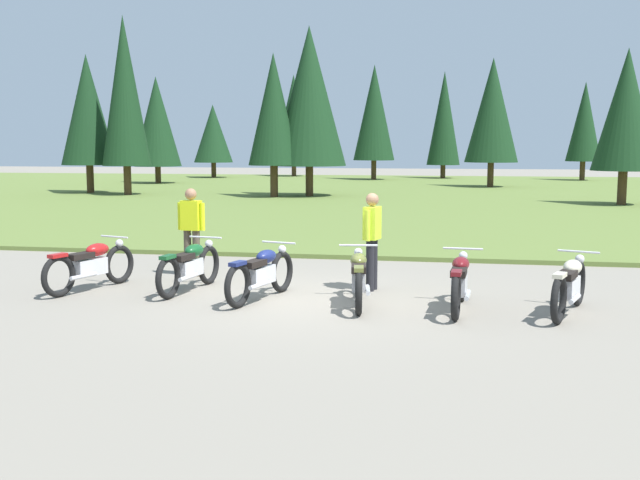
{
  "coord_description": "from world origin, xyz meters",
  "views": [
    {
      "loc": [
        2.23,
        -11.56,
        2.47
      ],
      "look_at": [
        0.0,
        0.6,
        0.9
      ],
      "focal_mm": 41.89,
      "sensor_mm": 36.0,
      "label": 1
    }
  ],
  "objects_px": {
    "motorcycle_british_green": "(190,266)",
    "motorcycle_olive": "(359,277)",
    "rider_checking_bike": "(372,235)",
    "motorcycle_navy": "(261,273)",
    "motorcycle_maroon": "(460,282)",
    "rider_near_row_end": "(191,226)",
    "motorcycle_cream": "(570,285)",
    "motorcycle_red": "(91,265)"
  },
  "relations": [
    {
      "from": "motorcycle_british_green",
      "to": "motorcycle_maroon",
      "type": "bearing_deg",
      "value": -8.61
    },
    {
      "from": "motorcycle_british_green",
      "to": "motorcycle_maroon",
      "type": "relative_size",
      "value": 0.99
    },
    {
      "from": "motorcycle_maroon",
      "to": "motorcycle_olive",
      "type": "bearing_deg",
      "value": 176.39
    },
    {
      "from": "motorcycle_british_green",
      "to": "motorcycle_cream",
      "type": "xyz_separation_m",
      "value": [
        6.1,
        -0.67,
        0.0
      ]
    },
    {
      "from": "motorcycle_cream",
      "to": "rider_checking_bike",
      "type": "distance_m",
      "value": 3.37
    },
    {
      "from": "motorcycle_red",
      "to": "motorcycle_british_green",
      "type": "relative_size",
      "value": 0.97
    },
    {
      "from": "motorcycle_navy",
      "to": "rider_checking_bike",
      "type": "height_order",
      "value": "rider_checking_bike"
    },
    {
      "from": "motorcycle_navy",
      "to": "motorcycle_cream",
      "type": "xyz_separation_m",
      "value": [
        4.72,
        -0.21,
        0.0
      ]
    },
    {
      "from": "motorcycle_olive",
      "to": "rider_near_row_end",
      "type": "xyz_separation_m",
      "value": [
        -3.45,
        2.02,
        0.51
      ]
    },
    {
      "from": "rider_near_row_end",
      "to": "rider_checking_bike",
      "type": "bearing_deg",
      "value": -12.59
    },
    {
      "from": "motorcycle_navy",
      "to": "motorcycle_olive",
      "type": "height_order",
      "value": "same"
    },
    {
      "from": "motorcycle_navy",
      "to": "rider_checking_bike",
      "type": "bearing_deg",
      "value": 33.8
    },
    {
      "from": "motorcycle_maroon",
      "to": "rider_checking_bike",
      "type": "distance_m",
      "value": 2.05
    },
    {
      "from": "motorcycle_british_green",
      "to": "motorcycle_navy",
      "type": "xyz_separation_m",
      "value": [
        1.38,
        -0.46,
        0.0
      ]
    },
    {
      "from": "motorcycle_navy",
      "to": "rider_near_row_end",
      "type": "bearing_deg",
      "value": 134.51
    },
    {
      "from": "motorcycle_red",
      "to": "rider_near_row_end",
      "type": "distance_m",
      "value": 2.11
    },
    {
      "from": "motorcycle_british_green",
      "to": "rider_checking_bike",
      "type": "relative_size",
      "value": 1.25
    },
    {
      "from": "motorcycle_navy",
      "to": "motorcycle_cream",
      "type": "relative_size",
      "value": 1.02
    },
    {
      "from": "motorcycle_cream",
      "to": "motorcycle_british_green",
      "type": "bearing_deg",
      "value": 173.74
    },
    {
      "from": "motorcycle_navy",
      "to": "rider_checking_bike",
      "type": "distance_m",
      "value": 2.06
    },
    {
      "from": "motorcycle_british_green",
      "to": "motorcycle_cream",
      "type": "distance_m",
      "value": 6.14
    },
    {
      "from": "motorcycle_british_green",
      "to": "motorcycle_olive",
      "type": "height_order",
      "value": "same"
    },
    {
      "from": "motorcycle_navy",
      "to": "rider_near_row_end",
      "type": "xyz_separation_m",
      "value": [
        -1.86,
        1.9,
        0.51
      ]
    },
    {
      "from": "motorcycle_british_green",
      "to": "rider_near_row_end",
      "type": "distance_m",
      "value": 1.6
    },
    {
      "from": "motorcycle_maroon",
      "to": "rider_checking_bike",
      "type": "xyz_separation_m",
      "value": [
        -1.48,
        1.33,
        0.51
      ]
    },
    {
      "from": "motorcycle_red",
      "to": "motorcycle_maroon",
      "type": "xyz_separation_m",
      "value": [
        6.22,
        -0.48,
        0.0
      ]
    },
    {
      "from": "motorcycle_british_green",
      "to": "motorcycle_olive",
      "type": "bearing_deg",
      "value": -11.17
    },
    {
      "from": "motorcycle_red",
      "to": "motorcycle_maroon",
      "type": "bearing_deg",
      "value": -4.39
    },
    {
      "from": "rider_checking_bike",
      "to": "rider_near_row_end",
      "type": "distance_m",
      "value": 3.61
    },
    {
      "from": "motorcycle_navy",
      "to": "motorcycle_olive",
      "type": "relative_size",
      "value": 0.98
    },
    {
      "from": "motorcycle_olive",
      "to": "motorcycle_maroon",
      "type": "xyz_separation_m",
      "value": [
        1.55,
        -0.1,
        0.0
      ]
    },
    {
      "from": "motorcycle_maroon",
      "to": "motorcycle_british_green",
      "type": "bearing_deg",
      "value": 171.39
    },
    {
      "from": "motorcycle_olive",
      "to": "rider_checking_bike",
      "type": "distance_m",
      "value": 1.34
    },
    {
      "from": "motorcycle_british_green",
      "to": "motorcycle_navy",
      "type": "height_order",
      "value": "same"
    },
    {
      "from": "motorcycle_olive",
      "to": "rider_checking_bike",
      "type": "height_order",
      "value": "rider_checking_bike"
    },
    {
      "from": "motorcycle_maroon",
      "to": "rider_near_row_end",
      "type": "height_order",
      "value": "rider_near_row_end"
    },
    {
      "from": "rider_checking_bike",
      "to": "motorcycle_navy",
      "type": "bearing_deg",
      "value": -146.2
    },
    {
      "from": "motorcycle_maroon",
      "to": "motorcycle_cream",
      "type": "bearing_deg",
      "value": 0.5
    },
    {
      "from": "motorcycle_navy",
      "to": "rider_checking_bike",
      "type": "relative_size",
      "value": 1.23
    },
    {
      "from": "motorcycle_olive",
      "to": "motorcycle_maroon",
      "type": "relative_size",
      "value": 1.0
    },
    {
      "from": "motorcycle_navy",
      "to": "motorcycle_cream",
      "type": "distance_m",
      "value": 4.73
    },
    {
      "from": "motorcycle_british_green",
      "to": "motorcycle_olive",
      "type": "distance_m",
      "value": 3.03
    }
  ]
}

